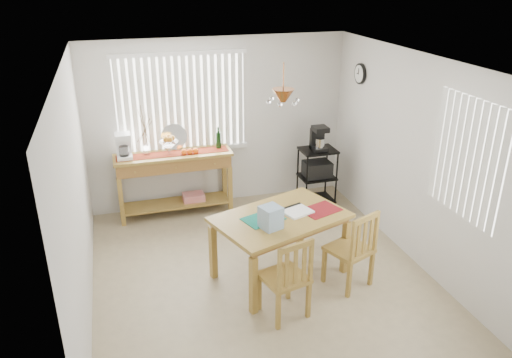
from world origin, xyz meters
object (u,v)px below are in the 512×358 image
object	(u,v)px
sideboard	(175,169)
wire_cart	(317,171)
chair_right	(352,250)
dining_table	(280,223)
cart_items	(318,138)
chair_left	(286,278)

from	to	relation	value
sideboard	wire_cart	xyz separation A→B (m)	(2.18, -0.28, -0.18)
chair_right	dining_table	bearing A→B (deg)	148.27
wire_cart	cart_items	distance (m)	0.54
dining_table	chair_left	bearing A→B (deg)	-104.11
chair_left	sideboard	bearing A→B (deg)	105.44
dining_table	chair_left	distance (m)	0.83
cart_items	dining_table	distance (m)	2.17
wire_cart	chair_right	distance (m)	2.26
wire_cart	dining_table	size ratio (longest dim) A/B	0.53
cart_items	chair_left	world-z (taller)	cart_items
wire_cart	chair_right	xyz separation A→B (m)	(-0.49, -2.21, -0.07)
sideboard	dining_table	bearing A→B (deg)	-64.59
wire_cart	chair_left	size ratio (longest dim) A/B	0.94
sideboard	dining_table	xyz separation A→B (m)	(0.97, -2.04, -0.01)
sideboard	wire_cart	distance (m)	2.21
sideboard	chair_left	size ratio (longest dim) A/B	1.77
cart_items	chair_left	size ratio (longest dim) A/B	0.39
wire_cart	chair_left	world-z (taller)	chair_left
cart_items	chair_left	xyz separation A→B (m)	(-1.41, -2.53, -0.61)
chair_left	chair_right	distance (m)	0.98
cart_items	chair_right	world-z (taller)	cart_items
sideboard	cart_items	bearing A→B (deg)	-7.18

